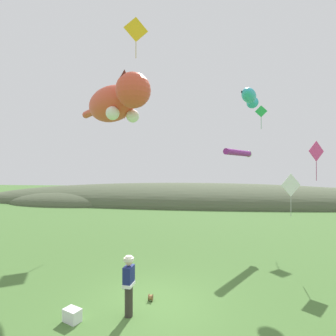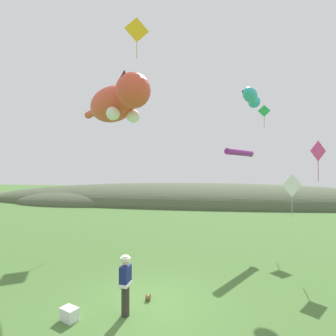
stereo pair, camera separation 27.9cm
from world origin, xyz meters
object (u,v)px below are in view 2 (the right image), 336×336
object	(u,v)px
kite_diamond_white	(292,186)
kite_spool	(148,297)
kite_diamond_orange	(127,99)
picnic_cooler	(69,314)
kite_diamond_pink	(318,151)
festival_attendant	(125,283)
kite_giant_cat	(116,103)
kite_fish_windsock	(251,96)
kite_diamond_green	(264,111)
kite_diamond_gold	(137,30)
kite_tube_streamer	(240,153)

from	to	relation	value
kite_diamond_white	kite_spool	bearing A→B (deg)	-144.70
kite_diamond_white	kite_diamond_orange	bearing A→B (deg)	144.07
picnic_cooler	kite_diamond_pink	distance (m)	11.92
festival_attendant	kite_giant_cat	distance (m)	9.13
kite_fish_windsock	kite_diamond_green	bearing A→B (deg)	72.56
kite_giant_cat	kite_diamond_green	size ratio (longest dim) A/B	3.01
kite_diamond_gold	kite_diamond_green	bearing A→B (deg)	40.66
festival_attendant	kite_diamond_pink	world-z (taller)	kite_diamond_pink
kite_diamond_green	kite_diamond_orange	distance (m)	10.60
kite_giant_cat	kite_tube_streamer	bearing A→B (deg)	25.53
kite_diamond_gold	kite_giant_cat	bearing A→B (deg)	-140.70
festival_attendant	kite_fish_windsock	bearing A→B (deg)	56.33
kite_diamond_gold	festival_attendant	bearing A→B (deg)	-77.33
kite_tube_streamer	kite_diamond_gold	size ratio (longest dim) A/B	1.27
kite_tube_streamer	kite_diamond_white	distance (m)	4.49
kite_diamond_white	kite_fish_windsock	bearing A→B (deg)	125.30
kite_diamond_gold	kite_fish_windsock	bearing A→B (deg)	7.42
kite_giant_cat	kite_fish_windsock	world-z (taller)	kite_giant_cat
kite_diamond_pink	kite_diamond_green	distance (m)	8.52
kite_fish_windsock	kite_diamond_orange	xyz separation A→B (m)	(-8.58, 5.22, 1.61)
festival_attendant	kite_diamond_pink	size ratio (longest dim) A/B	0.95
kite_spool	kite_giant_cat	world-z (taller)	kite_giant_cat
picnic_cooler	kite_diamond_gold	xyz separation A→B (m)	(0.11, 6.76, 11.78)
kite_fish_windsock	kite_diamond_green	world-z (taller)	kite_diamond_green
kite_giant_cat	kite_diamond_pink	size ratio (longest dim) A/B	2.91
kite_giant_cat	kite_fish_windsock	size ratio (longest dim) A/B	2.07
kite_diamond_pink	kite_diamond_green	size ratio (longest dim) A/B	1.03
festival_attendant	kite_diamond_green	bearing A→B (deg)	63.30
kite_fish_windsock	kite_diamond_green	size ratio (longest dim) A/B	1.45
kite_diamond_white	kite_diamond_orange	size ratio (longest dim) A/B	0.82
kite_giant_cat	kite_tube_streamer	xyz separation A→B (m)	(6.65, 3.18, -2.46)
kite_diamond_white	kite_diamond_green	world-z (taller)	kite_diamond_green
kite_fish_windsock	kite_diamond_gold	size ratio (longest dim) A/B	1.16
kite_fish_windsock	kite_diamond_orange	size ratio (longest dim) A/B	1.11
kite_diamond_white	picnic_cooler	bearing A→B (deg)	-144.44
kite_spool	kite_fish_windsock	world-z (taller)	kite_fish_windsock
kite_fish_windsock	kite_diamond_pink	distance (m)	4.44
picnic_cooler	kite_diamond_pink	size ratio (longest dim) A/B	0.31
picnic_cooler	kite_diamond_white	size ratio (longest dim) A/B	0.30
festival_attendant	kite_fish_windsock	distance (m)	11.24
kite_tube_streamer	kite_diamond_pink	xyz separation A→B (m)	(3.14, -3.20, -0.18)
picnic_cooler	kite_diamond_gold	size ratio (longest dim) A/B	0.25
kite_giant_cat	kite_diamond_gold	distance (m)	4.30
kite_spool	kite_diamond_orange	size ratio (longest dim) A/B	0.09
kite_spool	kite_diamond_white	distance (m)	7.83
picnic_cooler	kite_tube_streamer	size ratio (longest dim) A/B	0.20
kite_spool	kite_diamond_pink	bearing A→B (deg)	32.96
kite_fish_windsock	kite_diamond_white	size ratio (longest dim) A/B	1.35
kite_fish_windsock	kite_diamond_pink	size ratio (longest dim) A/B	1.41
kite_spool	festival_attendant	bearing A→B (deg)	-115.37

